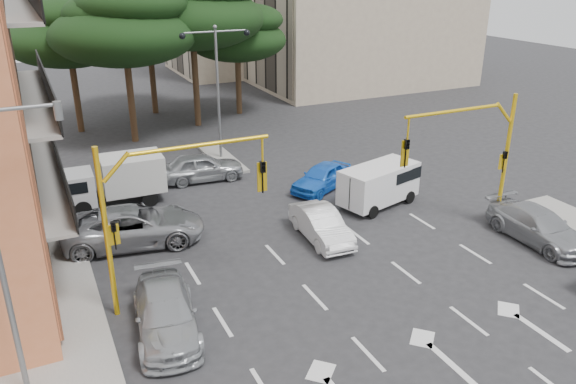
# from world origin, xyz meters

# --- Properties ---
(ground) EXTENTS (120.00, 120.00, 0.00)m
(ground) POSITION_xyz_m (0.00, 0.00, 0.00)
(ground) COLOR #28282B
(ground) RESTS_ON ground
(median_strip) EXTENTS (1.40, 6.00, 0.15)m
(median_strip) POSITION_xyz_m (0.00, 16.00, 0.07)
(median_strip) COLOR gray
(median_strip) RESTS_ON ground
(pine_left_near) EXTENTS (9.15, 9.15, 10.23)m
(pine_left_near) POSITION_xyz_m (-3.94, 21.96, 7.60)
(pine_left_near) COLOR #382616
(pine_left_near) RESTS_ON ground
(pine_center) EXTENTS (9.98, 9.98, 11.16)m
(pine_center) POSITION_xyz_m (1.06, 23.96, 8.30)
(pine_center) COLOR #382616
(pine_center) RESTS_ON ground
(pine_left_far) EXTENTS (8.32, 8.32, 9.30)m
(pine_left_far) POSITION_xyz_m (-6.94, 25.96, 6.91)
(pine_left_far) COLOR #382616
(pine_left_far) RESTS_ON ground
(pine_right) EXTENTS (7.49, 7.49, 8.37)m
(pine_right) POSITION_xyz_m (5.06, 25.96, 6.22)
(pine_right) COLOR #382616
(pine_right) RESTS_ON ground
(pine_back) EXTENTS (9.15, 9.15, 10.23)m
(pine_back) POSITION_xyz_m (-0.94, 28.96, 7.60)
(pine_back) COLOR #382616
(pine_back) RESTS_ON ground
(signal_mast_right) EXTENTS (5.79, 0.37, 6.00)m
(signal_mast_right) POSITION_xyz_m (6.80, 1.99, 3.88)
(signal_mast_right) COLOR yellow
(signal_mast_right) RESTS_ON ground
(signal_mast_left) EXTENTS (5.79, 0.37, 6.00)m
(signal_mast_left) POSITION_xyz_m (-6.80, 1.99, 3.88)
(signal_mast_left) COLOR yellow
(signal_mast_left) RESTS_ON ground
(street_lamp_left) EXTENTS (2.08, 0.20, 8.00)m
(street_lamp_left) POSITION_xyz_m (-11.29, -1.00, 4.72)
(street_lamp_left) COLOR slate
(street_lamp_left) RESTS_ON sidewalk_left
(street_lamp_center) EXTENTS (4.16, 0.36, 7.77)m
(street_lamp_center) POSITION_xyz_m (0.00, 16.00, 5.43)
(street_lamp_center) COLOR slate
(street_lamp_center) RESTS_ON median_strip
(car_white_hatch) EXTENTS (1.66, 4.17, 1.35)m
(car_white_hatch) POSITION_xyz_m (0.39, 3.95, 0.68)
(car_white_hatch) COLOR silver
(car_white_hatch) RESTS_ON ground
(car_blue_compact) EXTENTS (4.36, 3.35, 1.39)m
(car_blue_compact) POSITION_xyz_m (3.20, 9.00, 0.69)
(car_blue_compact) COLOR blue
(car_blue_compact) RESTS_ON ground
(car_silver_wagon) EXTENTS (2.60, 4.98, 1.38)m
(car_silver_wagon) POSITION_xyz_m (-7.29, 0.30, 0.69)
(car_silver_wagon) COLOR #9DA0A4
(car_silver_wagon) RESTS_ON ground
(car_silver_cross_a) EXTENTS (6.26, 3.64, 1.64)m
(car_silver_cross_a) POSITION_xyz_m (-6.98, 7.00, 0.82)
(car_silver_cross_a) COLOR gray
(car_silver_cross_a) RESTS_ON ground
(car_silver_cross_b) EXTENTS (4.70, 2.25, 1.55)m
(car_silver_cross_b) POSITION_xyz_m (-2.14, 13.00, 0.77)
(car_silver_cross_b) COLOR #9EA1A5
(car_silver_cross_b) RESTS_ON ground
(car_silver_parked) EXTENTS (2.07, 4.93, 1.42)m
(car_silver_parked) POSITION_xyz_m (8.70, -0.22, 0.71)
(car_silver_parked) COLOR #93959A
(car_silver_parked) RESTS_ON ground
(van_white) EXTENTS (4.47, 2.88, 2.06)m
(van_white) POSITION_xyz_m (4.71, 6.00, 1.03)
(van_white) COLOR white
(van_white) RESTS_ON ground
(box_truck_a) EXTENTS (4.95, 2.19, 2.41)m
(box_truck_a) POSITION_xyz_m (-6.95, 11.64, 1.21)
(box_truck_a) COLOR silver
(box_truck_a) RESTS_ON ground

